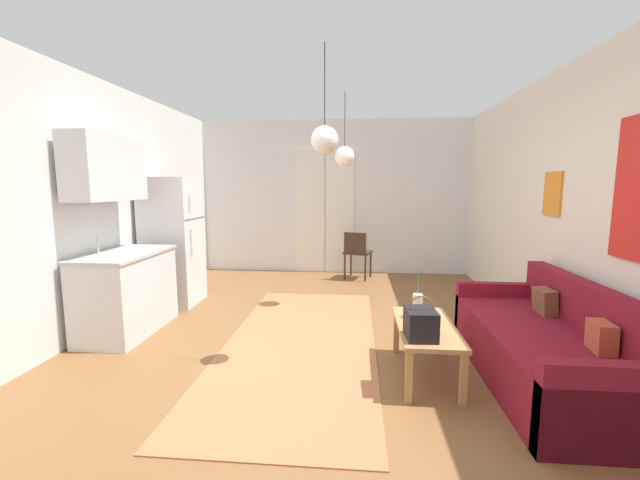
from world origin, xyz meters
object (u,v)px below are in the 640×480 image
(pendant_lamp_near, at_px, (325,140))
(pendant_lamp_far, at_px, (345,156))
(bamboo_vase, at_px, (417,306))
(handbag, at_px, (421,323))
(couch, at_px, (549,350))
(refrigerator, at_px, (173,241))
(coffee_table, at_px, (426,332))
(accent_chair, at_px, (357,251))

(pendant_lamp_near, height_order, pendant_lamp_far, same)
(bamboo_vase, relative_size, handbag, 1.29)
(couch, xyz_separation_m, refrigerator, (-4.01, 1.87, 0.57))
(couch, bearing_deg, pendant_lamp_near, 173.39)
(coffee_table, xyz_separation_m, bamboo_vase, (-0.05, 0.20, 0.17))
(bamboo_vase, distance_m, handbag, 0.48)
(bamboo_vase, distance_m, pendant_lamp_far, 2.31)
(handbag, xyz_separation_m, refrigerator, (-2.95, 2.10, 0.30))
(couch, distance_m, refrigerator, 4.46)
(accent_chair, height_order, pendant_lamp_far, pendant_lamp_far)
(refrigerator, bearing_deg, handbag, -35.49)
(refrigerator, xyz_separation_m, accent_chair, (2.47, 1.61, -0.37))
(couch, relative_size, coffee_table, 1.98)
(couch, distance_m, coffee_table, 0.97)
(coffee_table, xyz_separation_m, pendant_lamp_far, (-0.75, 1.88, 1.58))
(refrigerator, distance_m, pendant_lamp_far, 2.54)
(couch, distance_m, bamboo_vase, 1.08)
(bamboo_vase, relative_size, accent_chair, 0.53)
(handbag, bearing_deg, couch, 12.15)
(coffee_table, bearing_deg, pendant_lamp_far, 111.67)
(couch, relative_size, bamboo_vase, 4.57)
(handbag, bearing_deg, pendant_lamp_far, 106.82)
(bamboo_vase, bearing_deg, pendant_lamp_far, 112.61)
(bamboo_vase, bearing_deg, accent_chair, 99.19)
(bamboo_vase, height_order, handbag, bamboo_vase)
(couch, bearing_deg, pendant_lamp_far, 131.55)
(handbag, distance_m, pendant_lamp_far, 2.66)
(couch, relative_size, handbag, 5.91)
(bamboo_vase, height_order, accent_chair, bamboo_vase)
(refrigerator, relative_size, accent_chair, 2.09)
(handbag, bearing_deg, pendant_lamp_near, 150.23)
(couch, distance_m, handbag, 1.12)
(bamboo_vase, height_order, refrigerator, refrigerator)
(refrigerator, height_order, pendant_lamp_far, pendant_lamp_far)
(refrigerator, bearing_deg, coffee_table, -30.89)
(couch, relative_size, refrigerator, 1.16)
(coffee_table, xyz_separation_m, accent_chair, (-0.57, 3.43, 0.10))
(couch, xyz_separation_m, pendant_lamp_near, (-1.83, 0.21, 1.69))
(handbag, bearing_deg, refrigerator, 144.51)
(coffee_table, relative_size, bamboo_vase, 2.31)
(accent_chair, bearing_deg, couch, 130.96)
(couch, xyz_separation_m, bamboo_vase, (-1.01, 0.25, 0.26))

